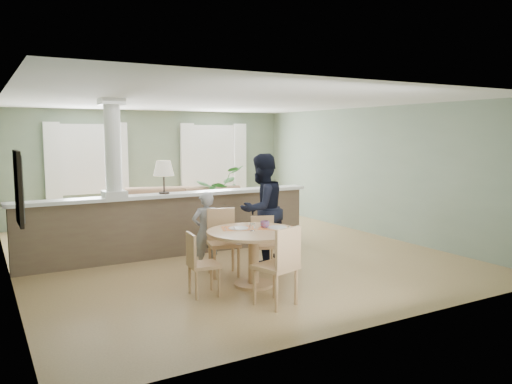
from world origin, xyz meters
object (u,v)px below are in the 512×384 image
houseplant (215,198)px  chair_far_boy (223,238)px  chair_near (280,263)px  child_person (206,231)px  sofa (186,211)px  dining_table (254,242)px  man_person (262,209)px  chair_side (199,261)px  chair_far_man (263,241)px

houseplant → chair_far_boy: 3.61m
houseplant → chair_near: bearing=-105.8°
child_person → chair_far_boy: bearing=108.3°
chair_near → child_person: size_ratio=0.82×
houseplant → sofa: bearing=-173.5°
chair_far_boy → sofa: bearing=91.6°
chair_near → child_person: 2.04m
child_person → sofa: bearing=-104.5°
dining_table → child_person: (-0.24, 1.13, -0.01)m
child_person → man_person: bearing=172.6°
houseplant → dining_table: (-1.28, -4.08, -0.08)m
child_person → man_person: size_ratio=0.68×
houseplant → child_person: (-1.52, -2.95, -0.09)m
houseplant → dining_table: bearing=-107.4°
sofa → man_person: man_person is taller
houseplant → chair_far_boy: houseplant is taller
dining_table → chair_far_boy: bearing=99.2°
chair_far_boy → chair_near: size_ratio=0.99×
sofa → chair_side: size_ratio=3.93×
sofa → houseplant: size_ratio=2.35×
sofa → houseplant: houseplant is taller
chair_far_boy → chair_side: chair_far_boy is taller
chair_far_man → man_person: man_person is taller
houseplant → child_person: 3.32m
chair_side → chair_far_boy: bearing=-36.7°
chair_far_boy → chair_far_man: bearing=2.6°
chair_side → child_person: bearing=-21.7°
chair_far_boy → child_person: 0.40m
sofa → dining_table: 4.04m
chair_side → child_person: size_ratio=0.69×
dining_table → chair_far_man: dining_table is taller
sofa → man_person: bearing=-70.5°
chair_far_boy → chair_far_man: size_ratio=1.18×
dining_table → chair_near: bearing=-98.4°
chair_far_boy → child_person: bearing=120.7°
sofa → chair_far_boy: 3.31m
sofa → houseplant: bearing=23.2°
chair_far_boy → child_person: size_ratio=0.81×
chair_near → sofa: bearing=-114.0°
houseplant → chair_far_man: houseplant is taller
houseplant → chair_far_man: (-0.76, -3.45, -0.24)m
dining_table → man_person: man_person is taller
sofa → dining_table: bearing=-81.2°
chair_near → chair_far_man: bearing=-129.2°
chair_far_boy → chair_near: (-0.01, -1.66, 0.01)m
houseplant → chair_side: (-2.13, -4.11, -0.24)m
man_person → chair_far_man: bearing=46.4°
sofa → chair_far_man: sofa is taller
chair_far_man → child_person: (-0.77, 0.50, 0.15)m
chair_side → man_person: bearing=-50.6°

